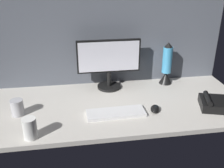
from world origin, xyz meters
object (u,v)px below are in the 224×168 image
mug_steel (17,108)px  mug_ceramic_white (30,128)px  keyboard (116,113)px  mouse (155,109)px  lava_lamp (167,67)px  desk_phone (213,103)px  monitor (109,61)px

mug_steel → mug_ceramic_white: (11.12, -26.42, 0.95)cm
mug_ceramic_white → keyboard: bearing=19.1°
keyboard → mug_steel: mug_steel is taller
mouse → lava_lamp: size_ratio=0.29×
mug_steel → mug_ceramic_white: bearing=-67.2°
mouse → lava_lamp: 48.56cm
mouse → desk_phone: (39.38, -1.19, 1.49)cm
desk_phone → mug_steel: bearing=175.5°
keyboard → mouse: (25.70, 0.24, 0.70)cm
mug_ceramic_white → lava_lamp: lava_lamp is taller
mouse → desk_phone: size_ratio=0.41×
desk_phone → monitor: bearing=146.7°
monitor → mug_steel: bearing=-153.0°
desk_phone → mug_ceramic_white: bearing=-171.9°
keyboard → mug_steel: (-61.21, 9.04, 4.20)cm
mouse → mug_steel: bearing=-162.1°
mug_steel → lava_lamp: size_ratio=0.31×
lava_lamp → mug_ceramic_white: bearing=-148.7°
lava_lamp → desk_phone: (17.79, -42.89, -10.88)cm
monitor → lava_lamp: 46.47cm
mug_steel → mouse: bearing=-5.8°
mug_ceramic_white → desk_phone: size_ratio=0.53×
mug_steel → lava_lamp: bearing=16.9°
mug_steel → desk_phone: size_ratio=0.45×
mouse → monitor: bearing=144.6°
lava_lamp → desk_phone: size_ratio=1.45×
lava_lamp → desk_phone: bearing=-67.5°
keyboard → mouse: mouse is taller
monitor → desk_phone: bearing=-33.3°
mouse → mug_ceramic_white: mug_ceramic_white is taller
mug_steel → mug_ceramic_white: size_ratio=0.85×
mouse → keyboard: bearing=-155.8°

